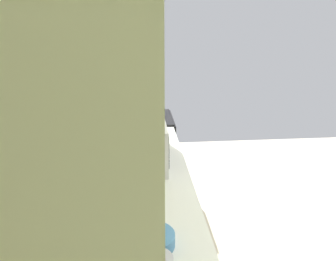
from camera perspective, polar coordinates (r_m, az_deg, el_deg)
wall_back at (r=1.77m, az=-16.74°, el=3.54°), size 3.97×0.12×2.84m
upper_cabinets at (r=1.30m, az=-11.83°, el=16.50°), size 2.08×0.32×0.60m
oven_range at (r=3.43m, az=-4.44°, el=-4.93°), size 0.62×0.65×1.10m
microwave at (r=2.17m, az=-5.34°, el=-2.29°), size 0.54×0.38×0.32m
bowl at (r=1.46m, az=-2.75°, el=-19.64°), size 0.20×0.20×0.06m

